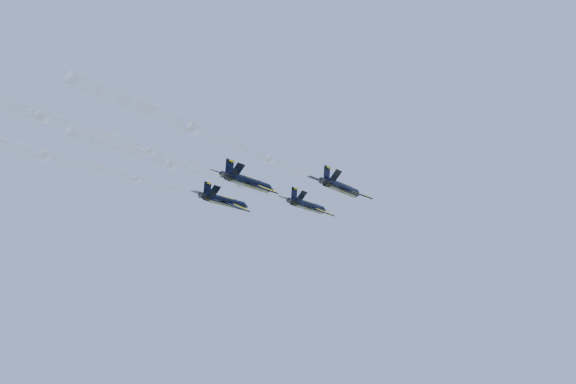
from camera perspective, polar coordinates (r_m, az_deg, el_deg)
The scene contains 8 objects.
jet_lead at distance 125.81m, azimuth 1.84°, elevation -1.27°, with size 11.61×16.15×5.32m.
jet_left at distance 122.05m, azimuth -5.58°, elevation -0.85°, with size 11.61×16.15×5.32m.
jet_right at distance 110.96m, azimuth 4.81°, elevation 0.34°, with size 11.61×16.15×5.32m.
jet_slot at distance 106.81m, azimuth -3.47°, elevation 0.84°, with size 11.61×16.15×5.32m.
smoke_trail_lead at distance 91.93m, azimuth -9.27°, elevation 3.26°, with size 7.28×54.53×2.04m.
smoke_trail_left at distance 91.82m, azimuth -19.57°, elevation 3.87°, with size 7.28×54.53×2.04m.
smoke_trail_right at distance 76.53m, azimuth -7.20°, elevation 6.51°, with size 7.28×54.53×2.04m.
smoke_trail_slot at distance 76.42m, azimuth -19.48°, elevation 7.20°, with size 7.28×54.53×2.04m.
Camera 1 is at (64.93, -95.75, 71.53)m, focal length 40.00 mm.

